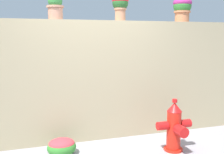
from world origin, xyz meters
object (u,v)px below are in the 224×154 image
fire_hydrant (174,128)px  potted_plant_2 (55,5)px  potted_plant_3 (120,4)px  potted_plant_4 (182,7)px  flower_bush_left (62,146)px

fire_hydrant → potted_plant_2: bearing=150.7°
potted_plant_3 → potted_plant_4: 1.16m
potted_plant_2 → potted_plant_3: bearing=-0.6°
potted_plant_3 → fire_hydrant: (0.56, -0.89, -1.86)m
potted_plant_4 → fire_hydrant: potted_plant_4 is taller
potted_plant_2 → flower_bush_left: size_ratio=0.94×
potted_plant_3 → fire_hydrant: bearing=-57.9°
flower_bush_left → fire_hydrant: bearing=-12.1°
flower_bush_left → potted_plant_2: bearing=87.6°
potted_plant_3 → potted_plant_4: size_ratio=0.97×
potted_plant_3 → flower_bush_left: potted_plant_3 is taller
fire_hydrant → flower_bush_left: 1.68m
potted_plant_2 → fire_hydrant: 2.58m
potted_plant_3 → flower_bush_left: 2.41m
potted_plant_3 → potted_plant_4: (1.16, -0.00, -0.01)m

